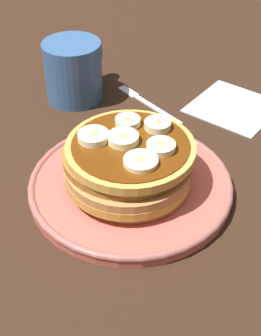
% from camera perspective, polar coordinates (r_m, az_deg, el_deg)
% --- Properties ---
extents(ground_plane, '(1.40, 1.40, 0.03)m').
position_cam_1_polar(ground_plane, '(0.56, 0.00, -3.66)').
color(ground_plane, black).
extents(plate, '(0.23, 0.23, 0.01)m').
position_cam_1_polar(plate, '(0.55, 0.00, -1.91)').
color(plate, '#CC594C').
rests_on(plate, ground_plane).
extents(pancake_stack, '(0.15, 0.15, 0.05)m').
position_cam_1_polar(pancake_stack, '(0.53, -0.30, 0.46)').
color(pancake_stack, '#9C6038').
rests_on(pancake_stack, plate).
extents(banana_slice_0, '(0.03, 0.03, 0.01)m').
position_cam_1_polar(banana_slice_0, '(0.51, -1.12, 3.19)').
color(banana_slice_0, '#F5F3B3').
rests_on(banana_slice_0, pancake_stack).
extents(banana_slice_1, '(0.03, 0.03, 0.01)m').
position_cam_1_polar(banana_slice_1, '(0.53, 3.22, 5.05)').
color(banana_slice_1, '#EEE6BD').
rests_on(banana_slice_1, pancake_stack).
extents(banana_slice_2, '(0.03, 0.03, 0.01)m').
position_cam_1_polar(banana_slice_2, '(0.50, 3.62, 2.48)').
color(banana_slice_2, '#F0EDB8').
rests_on(banana_slice_2, pancake_stack).
extents(banana_slice_3, '(0.03, 0.03, 0.01)m').
position_cam_1_polar(banana_slice_3, '(0.52, -4.38, 3.68)').
color(banana_slice_3, '#F6EBBE').
rests_on(banana_slice_3, pancake_stack).
extents(banana_slice_4, '(0.04, 0.04, 0.01)m').
position_cam_1_polar(banana_slice_4, '(0.48, 1.22, 0.75)').
color(banana_slice_4, '#F5EEB2').
rests_on(banana_slice_4, pancake_stack).
extents(banana_slice_5, '(0.03, 0.03, 0.01)m').
position_cam_1_polar(banana_slice_5, '(0.54, -0.32, 5.45)').
color(banana_slice_5, '#F9EBBB').
rests_on(banana_slice_5, pancake_stack).
extents(coffee_mug, '(0.11, 0.08, 0.08)m').
position_cam_1_polar(coffee_mug, '(0.70, -6.60, 11.51)').
color(coffee_mug, '#33598C').
rests_on(coffee_mug, ground_plane).
extents(napkin, '(0.13, 0.13, 0.00)m').
position_cam_1_polar(napkin, '(0.71, 12.07, 7.10)').
color(napkin, '#99B2BF').
rests_on(napkin, ground_plane).
extents(fork, '(0.06, 0.12, 0.01)m').
position_cam_1_polar(fork, '(0.70, 1.79, 7.84)').
color(fork, silver).
rests_on(fork, ground_plane).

